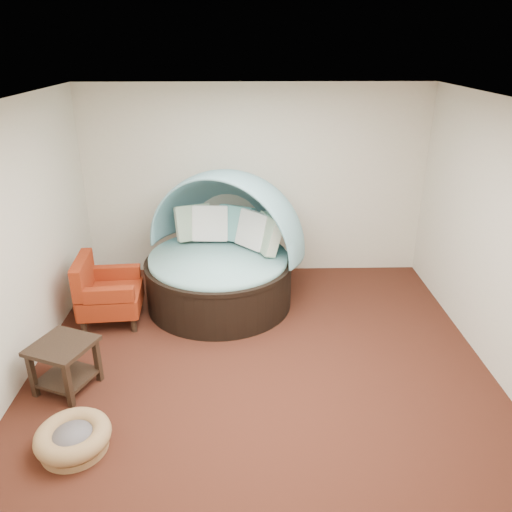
{
  "coord_description": "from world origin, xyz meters",
  "views": [
    {
      "loc": [
        -0.16,
        -4.63,
        3.32
      ],
      "look_at": [
        -0.03,
        0.6,
        1.05
      ],
      "focal_mm": 35.0,
      "sensor_mm": 36.0,
      "label": 1
    }
  ],
  "objects_px": {
    "side_table": "(64,360)",
    "red_armchair": "(106,292)",
    "canopy_daybed": "(222,244)",
    "pet_basket": "(73,438)"
  },
  "relations": [
    {
      "from": "side_table",
      "to": "red_armchair",
      "type": "bearing_deg",
      "value": 86.51
    },
    {
      "from": "canopy_daybed",
      "to": "side_table",
      "type": "distance_m",
      "value": 2.49
    },
    {
      "from": "pet_basket",
      "to": "side_table",
      "type": "bearing_deg",
      "value": 110.78
    },
    {
      "from": "canopy_daybed",
      "to": "pet_basket",
      "type": "bearing_deg",
      "value": -89.05
    },
    {
      "from": "pet_basket",
      "to": "canopy_daybed",
      "type": "bearing_deg",
      "value": 66.04
    },
    {
      "from": "pet_basket",
      "to": "red_armchair",
      "type": "relative_size",
      "value": 0.78
    },
    {
      "from": "red_armchair",
      "to": "side_table",
      "type": "bearing_deg",
      "value": -97.97
    },
    {
      "from": "pet_basket",
      "to": "side_table",
      "type": "xyz_separation_m",
      "value": [
        -0.32,
        0.85,
        0.23
      ]
    },
    {
      "from": "red_armchair",
      "to": "canopy_daybed",
      "type": "bearing_deg",
      "value": 15.77
    },
    {
      "from": "side_table",
      "to": "canopy_daybed",
      "type": "bearing_deg",
      "value": 50.82
    }
  ]
}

